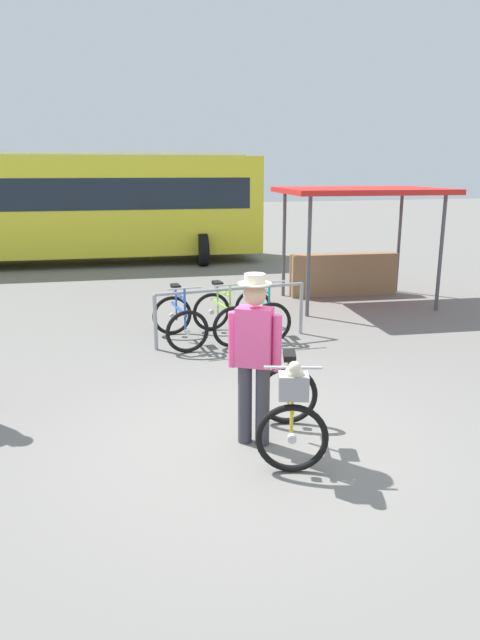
{
  "coord_description": "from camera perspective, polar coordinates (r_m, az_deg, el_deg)",
  "views": [
    {
      "loc": [
        -1.59,
        -4.96,
        2.68
      ],
      "look_at": [
        0.16,
        1.11,
        1.0
      ],
      "focal_mm": 32.2,
      "sensor_mm": 36.0,
      "label": 1
    }
  ],
  "objects": [
    {
      "name": "racked_bike_lime",
      "position": [
        9.19,
        -1.84,
        0.32
      ],
      "size": [
        0.76,
        1.17,
        0.98
      ],
      "color": "black",
      "rests_on": "ground"
    },
    {
      "name": "racked_bike_blue",
      "position": [
        9.0,
        -6.05,
        -0.08
      ],
      "size": [
        0.72,
        1.15,
        0.98
      ],
      "color": "black",
      "rests_on": "ground"
    },
    {
      "name": "person_with_featured_bike",
      "position": [
        5.55,
        1.41,
        -3.3
      ],
      "size": [
        0.46,
        0.35,
        1.72
      ],
      "color": "#383842",
      "rests_on": "ground"
    },
    {
      "name": "bike_rack_rail",
      "position": [
        9.0,
        -0.84,
        1.78
      ],
      "size": [
        2.5,
        0.27,
        0.88
      ],
      "color": "#99999E",
      "rests_on": "ground"
    },
    {
      "name": "market_stall",
      "position": [
        12.11,
        11.13,
        8.52
      ],
      "size": [
        3.32,
        2.61,
        2.3
      ],
      "color": "#4C4C51",
      "rests_on": "ground"
    },
    {
      "name": "ground_plane",
      "position": [
        5.86,
        1.56,
        -12.34
      ],
      "size": [
        80.0,
        80.0,
        0.0
      ],
      "primitive_type": "plane",
      "color": "slate"
    },
    {
      "name": "featured_bicycle",
      "position": [
        5.55,
        5.01,
        -8.43
      ],
      "size": [
        0.96,
        1.26,
        1.09
      ],
      "color": "black",
      "rests_on": "ground"
    },
    {
      "name": "bus_distant",
      "position": [
        17.26,
        -15.35,
        11.25
      ],
      "size": [
        10.16,
        3.89,
        3.08
      ],
      "color": "yellow",
      "rests_on": "ground"
    },
    {
      "name": "racked_bike_teal",
      "position": [
        9.44,
        2.18,
        0.71
      ],
      "size": [
        0.68,
        1.1,
        0.97
      ],
      "color": "black",
      "rests_on": "ground"
    }
  ]
}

